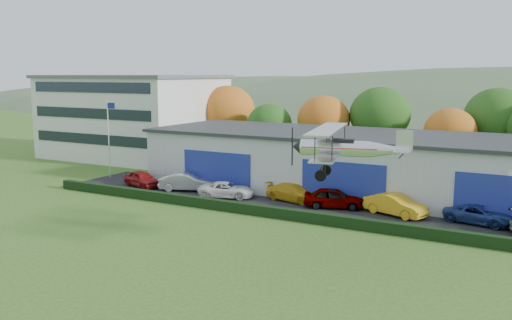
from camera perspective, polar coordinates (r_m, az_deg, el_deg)
The scene contains 16 objects.
ground at distance 29.41m, azimuth -16.34°, elevation -12.44°, with size 300.00×300.00×0.00m, color #336620.
apron at distance 44.67m, azimuth 6.08°, elevation -4.73°, with size 48.00×9.00×0.05m, color black.
hedge at distance 40.33m, azimuth 3.41°, elevation -5.65°, with size 46.00×0.60×0.80m, color black.
hangar at distance 49.92m, azimuth 11.37°, elevation -0.33°, with size 40.60×12.60×5.30m.
office_block at distance 72.33m, azimuth -12.52°, elevation 4.49°, with size 20.60×15.60×10.40m.
flagpole at distance 57.37m, azimuth -14.99°, elevation 2.87°, with size 1.05×0.10×8.00m.
tree_belt at distance 62.79m, azimuth 11.36°, elevation 4.25°, with size 75.70×13.22×10.12m.
distant_hills at distance 162.59m, azimuth 20.10°, elevation 0.04°, with size 430.00×196.00×56.00m.
car_0 at distance 52.58m, azimuth -11.73°, elevation -1.94°, with size 1.76×4.38×1.49m, color maroon.
car_1 at distance 50.21m, azimuth -7.25°, elevation -2.27°, with size 1.70×4.86×1.60m, color silver.
car_2 at distance 47.17m, azimuth -3.10°, elevation -3.11°, with size 2.19×4.76×1.32m, color silver.
car_3 at distance 45.88m, azimuth 3.90°, elevation -3.39°, with size 2.01×4.95×1.44m, color gold.
car_4 at distance 43.86m, azimuth 8.07°, elevation -3.92°, with size 1.89×4.69×1.60m, color gray.
car_5 at distance 42.50m, azimuth 14.28°, elevation -4.54°, with size 1.68×4.81×1.59m, color gold.
car_6 at distance 42.03m, azimuth 22.17°, elevation -5.27°, with size 2.20×4.78×1.33m, color navy.
biplane at distance 31.73m, azimuth 9.20°, elevation 1.36°, with size 6.91×7.86×2.93m.
Camera 1 is at (19.78, -19.05, 10.54)m, focal length 38.54 mm.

